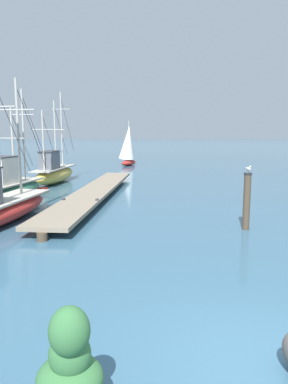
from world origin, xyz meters
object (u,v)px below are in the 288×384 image
at_px(mooring_piling, 247,200).
at_px(perched_seagull, 248,169).
at_px(distant_sailboat, 128,146).
at_px(fishing_boat_1, 11,187).
at_px(coastal_shrub, 70,364).
at_px(fishing_boat_0, 54,172).

height_order(mooring_piling, perched_seagull, perched_seagull).
height_order(perched_seagull, distant_sailboat, distant_sailboat).
relative_size(fishing_boat_1, perched_seagull, 18.15).
height_order(perched_seagull, coastal_shrub, perched_seagull).
xyz_separation_m(fishing_boat_0, perched_seagull, (10.42, -12.54, 1.50)).
bearing_deg(fishing_boat_1, distant_sailboat, 76.76).
relative_size(fishing_boat_0, coastal_shrub, 5.11).
bearing_deg(fishing_boat_0, fishing_boat_1, -94.65).
bearing_deg(perched_seagull, fishing_boat_1, 152.19).
relative_size(fishing_boat_0, mooring_piling, 3.72).
height_order(fishing_boat_0, distant_sailboat, fishing_boat_0).
relative_size(mooring_piling, distant_sailboat, 0.44).
height_order(mooring_piling, distant_sailboat, distant_sailboat).
xyz_separation_m(mooring_piling, perched_seagull, (-0.00, 0.01, 1.17)).
bearing_deg(perched_seagull, distant_sailboat, 102.74).
bearing_deg(fishing_boat_1, fishing_boat_0, 85.35).
relative_size(fishing_boat_1, distant_sailboat, 1.41).
height_order(fishing_boat_1, coastal_shrub, fishing_boat_1).
xyz_separation_m(fishing_boat_0, fishing_boat_1, (-0.55, -6.75, -0.05)).
distance_m(fishing_boat_0, perched_seagull, 16.37).
xyz_separation_m(fishing_boat_0, mooring_piling, (10.42, -12.55, 0.32)).
bearing_deg(coastal_shrub, mooring_piling, 63.90).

